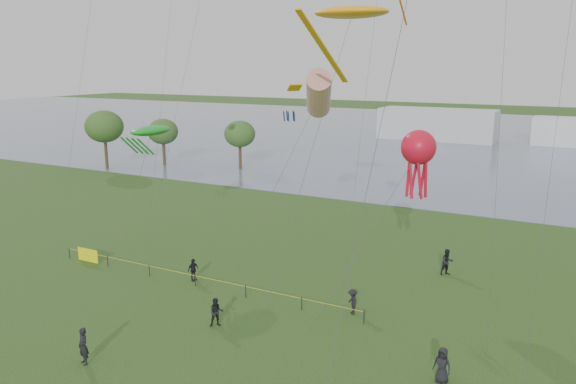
% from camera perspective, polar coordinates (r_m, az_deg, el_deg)
% --- Properties ---
extents(lake, '(400.00, 120.00, 0.08)m').
position_cam_1_polar(lake, '(117.25, 21.14, 4.92)').
color(lake, slate).
rests_on(lake, ground_plane).
extents(pavilion_left, '(22.00, 8.00, 6.00)m').
position_cam_1_polar(pavilion_left, '(114.05, 14.93, 6.66)').
color(pavilion_left, silver).
rests_on(pavilion_left, ground_plane).
extents(trees, '(21.55, 13.68, 8.27)m').
position_cam_1_polar(trees, '(81.72, -13.25, 6.15)').
color(trees, '#3C2F1B').
rests_on(trees, ground_plane).
extents(fence, '(24.07, 0.07, 1.05)m').
position_cam_1_polar(fence, '(42.39, -16.07, -7.00)').
color(fence, black).
rests_on(fence, ground_plane).
extents(spectator_a, '(1.04, 1.01, 1.68)m').
position_cam_1_polar(spectator_a, '(32.83, -7.29, -12.03)').
color(spectator_a, black).
rests_on(spectator_a, ground_plane).
extents(spectator_b, '(1.09, 1.13, 1.55)m').
position_cam_1_polar(spectator_b, '(34.29, 6.56, -11.01)').
color(spectator_b, black).
rests_on(spectator_b, ground_plane).
extents(spectator_c, '(0.56, 0.99, 1.58)m').
position_cam_1_polar(spectator_c, '(39.49, -9.61, -7.78)').
color(spectator_c, black).
rests_on(spectator_c, ground_plane).
extents(spectator_d, '(0.95, 0.72, 1.76)m').
position_cam_1_polar(spectator_d, '(28.37, 15.39, -16.60)').
color(spectator_d, black).
rests_on(spectator_d, ground_plane).
extents(spectator_f, '(0.81, 0.66, 1.91)m').
position_cam_1_polar(spectator_f, '(30.59, -20.09, -14.50)').
color(spectator_f, black).
rests_on(spectator_f, ground_plane).
extents(spectator_g, '(1.15, 1.14, 1.88)m').
position_cam_1_polar(spectator_g, '(41.47, 15.87, -6.87)').
color(spectator_g, black).
rests_on(spectator_g, ground_plane).
extents(kite_stingray, '(5.07, 10.50, 18.26)m').
position_cam_1_polar(kite_stingray, '(38.29, 6.37, 17.58)').
color(kite_stingray, '#3F3F42').
extents(kite_windsock, '(5.95, 7.83, 14.36)m').
position_cam_1_polar(kite_windsock, '(41.88, 3.12, 9.90)').
color(kite_windsock, '#3F3F42').
extents(kite_creature, '(2.18, 7.36, 9.90)m').
position_cam_1_polar(kite_creature, '(45.37, -13.83, 6.03)').
color(kite_creature, '#3F3F42').
extents(kite_octopus, '(5.40, 6.00, 11.00)m').
position_cam_1_polar(kite_octopus, '(32.70, 13.10, 4.26)').
color(kite_octopus, '#3F3F42').
extents(kite_delta, '(1.54, 11.65, 18.49)m').
position_cam_1_polar(kite_delta, '(24.48, 11.73, 17.98)').
color(kite_delta, '#3F3F42').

